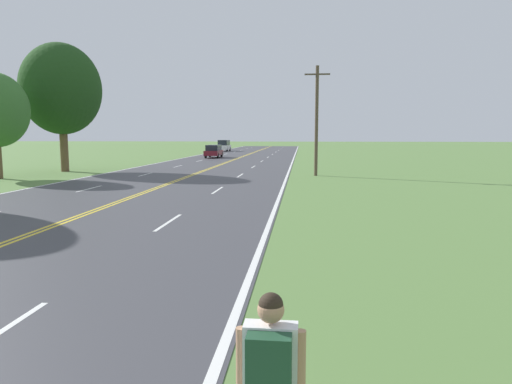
% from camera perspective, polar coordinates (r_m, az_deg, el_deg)
% --- Properties ---
extents(hitchhiker_person, '(0.58, 0.41, 1.69)m').
position_cam_1_polar(hitchhiker_person, '(3.99, 1.78, -21.60)').
color(hitchhiker_person, navy).
rests_on(hitchhiker_person, ground).
extents(utility_pole_midground, '(1.80, 0.24, 7.80)m').
position_cam_1_polar(utility_pole_midground, '(33.30, 7.58, 9.00)').
color(utility_pole_midground, brown).
rests_on(utility_pole_midground, ground).
extents(tree_mid_treeline, '(6.22, 6.22, 10.13)m').
position_cam_1_polar(tree_mid_treeline, '(40.10, -23.19, 11.72)').
color(tree_mid_treeline, brown).
rests_on(tree_mid_treeline, ground).
extents(car_maroon_suv_approaching, '(1.84, 4.80, 1.65)m').
position_cam_1_polar(car_maroon_suv_approaching, '(59.29, -5.31, 5.15)').
color(car_maroon_suv_approaching, black).
rests_on(car_maroon_suv_approaching, ground).
extents(car_white_van_mid_near, '(1.93, 4.76, 2.00)m').
position_cam_1_polar(car_white_van_mid_near, '(82.55, -4.04, 5.82)').
color(car_white_van_mid_near, black).
rests_on(car_white_van_mid_near, ground).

